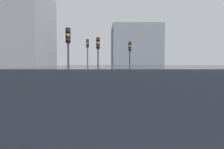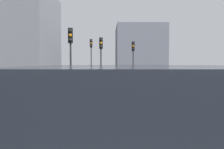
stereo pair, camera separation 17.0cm
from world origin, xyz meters
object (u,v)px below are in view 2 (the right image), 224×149
object	(u,v)px
car_black_lead	(110,85)
traffic_light_near_left	(70,46)
traffic_light_far_left	(91,50)
traffic_light_near_right	(133,52)
traffic_light_far_right	(101,50)

from	to	relation	value
car_black_lead	traffic_light_near_left	size ratio (longest dim) A/B	1.27
traffic_light_near_left	traffic_light_far_left	size ratio (longest dim) A/B	0.87
traffic_light_near_right	traffic_light_far_right	xyz separation A→B (m)	(-3.81, 3.02, -0.03)
traffic_light_near_left	car_black_lead	bearing A→B (deg)	24.23
car_black_lead	traffic_light_far_left	xyz separation A→B (m)	(15.44, 1.97, 2.34)
traffic_light_near_left	traffic_light_far_left	bearing A→B (deg)	172.26
traffic_light_near_right	traffic_light_far_left	world-z (taller)	traffic_light_far_left
traffic_light_far_right	traffic_light_near_left	bearing A→B (deg)	-23.97
car_black_lead	traffic_light_far_left	world-z (taller)	traffic_light_far_left
traffic_light_near_left	traffic_light_near_right	distance (m)	9.66
traffic_light_near_left	traffic_light_near_right	size ratio (longest dim) A/B	1.00
car_black_lead	traffic_light_far_right	bearing A→B (deg)	2.64
car_black_lead	traffic_light_near_left	world-z (taller)	traffic_light_near_left
car_black_lead	traffic_light_near_right	size ratio (longest dim) A/B	1.27
traffic_light_far_right	car_black_lead	bearing A→B (deg)	0.39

